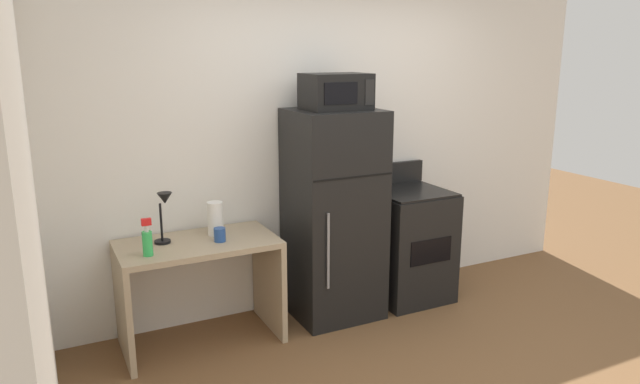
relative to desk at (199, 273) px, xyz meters
The scene contains 10 objects.
wall_back_white 1.47m from the desk, 17.10° to the left, with size 5.00×0.10×2.60m, color white.
wall_left_brick 1.84m from the desk, 127.06° to the right, with size 0.10×4.00×2.60m, color silver.
desk is the anchor object (origin of this frame).
desk_lamp 0.52m from the desk, 163.28° to the left, with size 0.14×0.12×0.35m.
paper_towel_roll 0.40m from the desk, 27.82° to the left, with size 0.11×0.11×0.24m, color white.
spray_bottle 0.51m from the desk, 158.33° to the right, with size 0.06×0.06×0.25m.
coffee_mug 0.32m from the desk, 25.65° to the right, with size 0.08×0.08×0.10m, color #264C99.
refrigerator 1.10m from the desk, ahead, with size 0.65×0.62×1.60m.
microwave 1.61m from the desk, ahead, with size 0.46×0.35×0.26m.
oven_range 1.76m from the desk, ahead, with size 0.60×0.61×1.10m.
Camera 1 is at (-2.13, -2.44, 2.03)m, focal length 32.69 mm.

